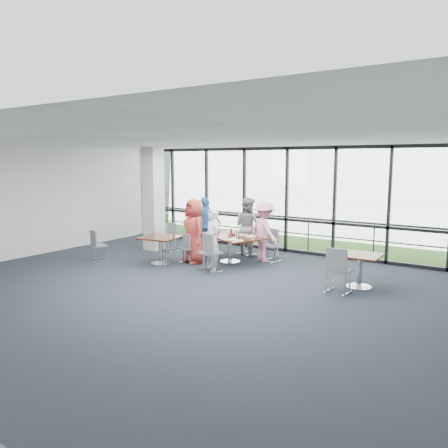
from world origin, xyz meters
The scene contains 40 objects.
floor centered at (0.00, 0.00, -0.01)m, with size 12.00×10.00×0.02m, color #1E262E.
ceiling centered at (0.00, 0.00, 3.20)m, with size 12.00×10.00×0.04m, color white.
wall_left centered at (-6.00, 0.00, 1.60)m, with size 0.10×10.00×3.20m, color silver.
curtain_wall_back centered at (0.00, 5.00, 1.60)m, with size 12.00×0.10×3.20m, color white.
structural_column centered at (-3.60, 3.00, 1.60)m, with size 0.50×0.50×3.20m, color silver.
apron centered at (0.00, 10.00, -0.02)m, with size 80.00×70.00×0.02m, color slate.
grass_strip centered at (0.00, 8.00, 0.01)m, with size 80.00×5.00×0.01m, color #305E1C.
hangar_aux centered at (-18.00, 28.00, 2.00)m, with size 10.00×6.00×4.00m, color silver.
guard_rail centered at (0.00, 5.60, 0.50)m, with size 0.06×0.06×12.00m, color #2D2D33.
main_table centered at (-0.67, 2.86, 0.63)m, with size 2.21×1.76×0.75m.
side_table_left centered at (-2.10, 1.63, 0.65)m, with size 1.08×1.08×0.75m.
side_table_right centered at (3.04, 2.36, 0.63)m, with size 0.87×0.87×0.75m.
diner_near_left centered at (-1.43, 2.24, 0.88)m, with size 0.86×0.56×1.76m, color #B0362D.
diner_near_right centered at (-0.56, 1.85, 0.79)m, with size 0.58×0.42×1.58m, color white.
diner_far_left centered at (-0.69, 3.85, 0.86)m, with size 0.84×0.52×1.73m, color gray.
diner_far_right centered at (0.08, 3.45, 0.84)m, with size 1.09×0.56×1.68m, color pink.
diner_end centered at (-1.92, 3.45, 0.86)m, with size 1.00×0.55×1.71m, color teal.
chair_main_nl centered at (-1.53, 2.11, 0.41)m, with size 0.40×0.40×0.83m, color slate, non-canonical shape.
chair_main_nr centered at (-0.51, 1.67, 0.49)m, with size 0.48×0.48×0.98m, color slate, non-canonical shape.
chair_main_fl centered at (-0.78, 3.97, 0.47)m, with size 0.46×0.46×0.94m, color slate, non-canonical shape.
chair_main_fr centered at (0.24, 3.58, 0.43)m, with size 0.42×0.42×0.87m, color slate, non-canonical shape.
chair_main_end centered at (-2.00, 3.45, 0.47)m, with size 0.46×0.46×0.93m, color slate, non-canonical shape.
chair_spare_la centered at (-3.86, 0.96, 0.43)m, with size 0.42×0.42×0.85m, color slate, non-canonical shape.
chair_spare_lb centered at (-3.04, 3.05, 0.42)m, with size 0.41×0.41×0.84m, color slate, non-canonical shape.
chair_spare_r centered at (2.79, 1.73, 0.48)m, with size 0.47×0.47×0.97m, color slate, non-canonical shape.
plate_nl centered at (-1.30, 2.72, 0.76)m, with size 0.28×0.28×0.01m, color white.
plate_nr centered at (-0.25, 2.29, 0.76)m, with size 0.25×0.25×0.01m, color white.
plate_fl centered at (-0.97, 3.34, 0.76)m, with size 0.27×0.27×0.01m, color white.
plate_fr centered at (-0.07, 2.99, 0.76)m, with size 0.26×0.26×0.01m, color white.
plate_end centered at (-1.42, 3.16, 0.76)m, with size 0.27×0.27×0.01m, color white.
tumbler_a centered at (-1.00, 2.69, 0.82)m, with size 0.07×0.07×0.14m, color white.
tumbler_b centered at (-0.48, 2.51, 0.81)m, with size 0.06×0.06×0.13m, color white.
tumbler_c centered at (-0.55, 3.04, 0.82)m, with size 0.07×0.07×0.13m, color white.
tumbler_d centered at (-1.38, 3.03, 0.82)m, with size 0.07×0.07×0.14m, color white.
menu_a centered at (-1.01, 2.51, 0.75)m, with size 0.29×0.21×0.00m, color beige.
menu_b centered at (-0.02, 2.30, 0.75)m, with size 0.27×0.19×0.00m, color beige.
menu_c centered at (-0.39, 3.11, 0.75)m, with size 0.29×0.21×0.00m, color beige.
condiment_caddy centered at (-0.60, 2.90, 0.77)m, with size 0.10×0.07×0.04m, color black.
ketchup_bottle centered at (-0.62, 2.84, 0.84)m, with size 0.06×0.06×0.18m, color #B1000A.
green_bottle centered at (-0.61, 2.84, 0.85)m, with size 0.05×0.05×0.20m, color #297D35.
Camera 1 is at (5.72, -7.08, 2.77)m, focal length 35.00 mm.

